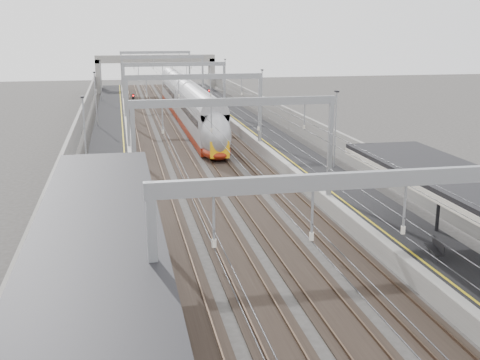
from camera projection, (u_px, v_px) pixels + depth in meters
name	position (u px, v px, depth m)	size (l,w,h in m)	color
platform_left	(111.00, 146.00, 59.15)	(4.00, 120.00, 1.00)	black
platform_right	(269.00, 140.00, 62.21)	(4.00, 120.00, 1.00)	black
tracks	(192.00, 147.00, 60.79)	(11.40, 140.00, 0.20)	black
overhead_line	(184.00, 81.00, 65.57)	(13.00, 140.00, 6.60)	gray
canopy_left	(94.00, 258.00, 18.10)	(4.40, 30.00, 4.24)	black
overbridge	(156.00, 64.00, 111.75)	(22.00, 2.20, 6.90)	gray
wall_left	(77.00, 136.00, 58.26)	(0.30, 120.00, 3.20)	gray
wall_right	(299.00, 129.00, 62.55)	(0.30, 120.00, 3.20)	gray
train	(189.00, 107.00, 75.05)	(2.75, 50.10, 4.35)	maroon
bench	(436.00, 247.00, 28.94)	(0.78, 1.77, 0.89)	black
signal_green	(133.00, 102.00, 78.27)	(0.32, 0.32, 3.48)	black
signal_red_near	(194.00, 97.00, 83.57)	(0.32, 0.32, 3.48)	black
signal_red_far	(209.00, 96.00, 84.49)	(0.32, 0.32, 3.48)	black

